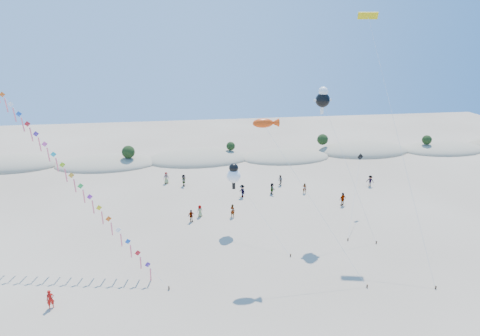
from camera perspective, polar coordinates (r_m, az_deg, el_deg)
name	(u,v)px	position (r m, az deg, el deg)	size (l,w,h in m)	color
ground	(225,336)	(33.31, -2.10, -22.75)	(160.00, 160.00, 0.00)	gray
dune_ridge	(204,159)	(73.40, -5.13, 1.32)	(145.30, 11.49, 5.57)	gray
kite_train	(46,147)	(43.81, -25.86, 2.76)	(21.99, 17.00, 21.98)	#3F2D1E
fish_kite	(266,124)	(37.86, 3.76, 6.31)	(9.54, 7.62, 14.42)	#3F2D1E
cartoon_kite_low	(234,174)	(45.99, -0.90, -0.91)	(5.77, 8.60, 7.88)	#3F2D1E
cartoon_kite_high	(323,99)	(45.89, 11.70, 9.64)	(6.06, 7.01, 16.39)	#3F2D1E
parafoil_kite	(369,22)	(47.35, 17.94, 19.14)	(3.01, 15.81, 24.10)	#3F2D1E
dark_kite	(357,179)	(50.99, 16.31, -1.45)	(4.88, 8.31, 7.56)	#3F2D1E
flyer_foreground	(50,299)	(38.74, -25.37, -16.52)	(0.61, 0.40, 1.67)	#B0130E
beachgoers	(253,189)	(57.16, 1.90, -3.00)	(31.49, 14.52, 1.83)	slate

